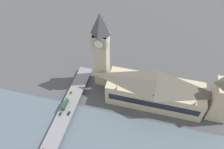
# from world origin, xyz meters

# --- Properties ---
(ground_plane) EXTENTS (600.00, 600.00, 0.00)m
(ground_plane) POSITION_xyz_m (0.00, 0.00, 0.00)
(ground_plane) COLOR #4C4C4F
(river_water) EXTENTS (60.61, 360.00, 0.30)m
(river_water) POSITION_xyz_m (-36.30, 0.00, 0.15)
(river_water) COLOR slate
(river_water) RESTS_ON ground_plane
(parliament_hall) EXTENTS (29.04, 89.35, 29.10)m
(parliament_hall) POSITION_xyz_m (17.29, -8.00, 14.47)
(parliament_hall) COLOR #C1B28E
(parliament_hall) RESTS_ON ground_plane
(clock_tower) EXTENTS (14.04, 14.04, 82.34)m
(clock_tower) POSITION_xyz_m (30.41, 47.08, 43.66)
(clock_tower) COLOR #C1B28E
(clock_tower) RESTS_ON ground_plane
(victoria_tower) EXTENTS (19.75, 19.75, 52.93)m
(victoria_tower) POSITION_xyz_m (17.35, -66.55, 24.47)
(victoria_tower) COLOR #C1B28E
(victoria_tower) RESTS_ON ground_plane
(road_bridge) EXTENTS (153.22, 14.10, 4.96)m
(road_bridge) POSITION_xyz_m (-36.30, 68.53, 4.03)
(road_bridge) COLOR slate
(road_bridge) RESTS_ON ground_plane
(double_decker_bus_rear) EXTENTS (11.63, 2.47, 5.07)m
(double_decker_bus_rear) POSITION_xyz_m (-12.69, 71.21, 7.76)
(double_decker_bus_rear) COLOR #235B33
(double_decker_bus_rear) RESTS_ON road_bridge
(car_northbound_lead) EXTENTS (4.47, 1.91, 1.39)m
(car_northbound_lead) POSITION_xyz_m (2.95, 71.56, 5.66)
(car_northbound_lead) COLOR gold
(car_northbound_lead) RESTS_ON road_bridge
(car_northbound_tail) EXTENTS (4.27, 1.77, 1.37)m
(car_northbound_tail) POSITION_xyz_m (-22.43, 72.09, 5.65)
(car_northbound_tail) COLOR #2D5638
(car_northbound_tail) RESTS_ON road_bridge
(car_southbound_lead) EXTENTS (4.24, 1.76, 1.28)m
(car_southbound_lead) POSITION_xyz_m (-19.88, 64.92, 5.62)
(car_southbound_lead) COLOR black
(car_southbound_lead) RESTS_ON road_bridge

